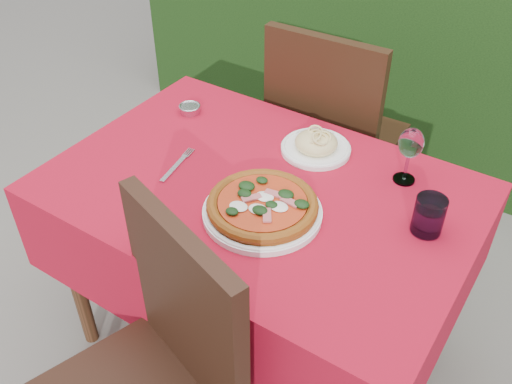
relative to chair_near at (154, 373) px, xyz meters
The scene contains 10 objects.
ground 0.81m from the chair_near, 96.38° to the left, with size 60.00×60.00×0.00m, color #67625D.
dining_table 0.58m from the chair_near, 96.38° to the left, with size 1.26×0.86×0.75m.
chair_near is the anchor object (origin of this frame).
chair_far 1.22m from the chair_near, 96.73° to the left, with size 0.47×0.47×1.01m.
pizza_plate 0.52m from the chair_near, 88.40° to the left, with size 0.38×0.38×0.06m.
pasta_plate 0.86m from the chair_near, 90.98° to the left, with size 0.23×0.23×0.06m.
water_glass 0.82m from the chair_near, 57.70° to the left, with size 0.08×0.08×0.11m.
wine_glass 0.94m from the chair_near, 71.43° to the left, with size 0.07×0.07×0.18m.
fork 0.63m from the chair_near, 123.54° to the left, with size 0.03×0.20×0.01m, color silver.
steel_ramekin 0.96m from the chair_near, 122.35° to the left, with size 0.07×0.07×0.03m, color silver.
Camera 1 is at (0.73, -1.12, 1.80)m, focal length 40.00 mm.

